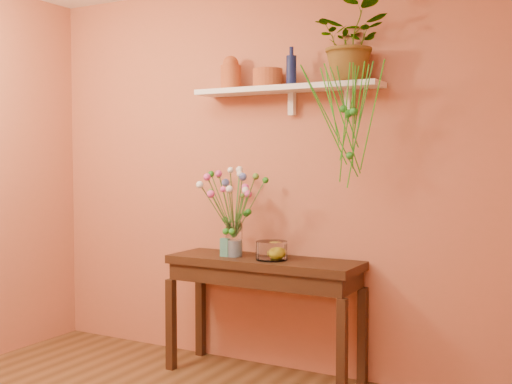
% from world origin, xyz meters
% --- Properties ---
extents(room, '(4.04, 4.04, 2.70)m').
position_xyz_m(room, '(0.00, 0.00, 1.35)').
color(room, brown).
rests_on(room, ground).
extents(sideboard, '(1.31, 0.42, 0.80)m').
position_xyz_m(sideboard, '(-0.06, 1.77, 0.68)').
color(sideboard, '#331C10').
rests_on(sideboard, ground).
extents(wall_shelf, '(1.30, 0.24, 0.19)m').
position_xyz_m(wall_shelf, '(0.06, 1.87, 1.92)').
color(wall_shelf, white).
rests_on(wall_shelf, room).
extents(terracotta_jug, '(0.17, 0.17, 0.23)m').
position_xyz_m(terracotta_jug, '(-0.38, 1.88, 2.05)').
color(terracotta_jug, '#A44E2A').
rests_on(terracotta_jug, wall_shelf).
extents(terracotta_pot, '(0.25, 0.25, 0.12)m').
position_xyz_m(terracotta_pot, '(-0.08, 1.86, 2.00)').
color(terracotta_pot, '#A44E2A').
rests_on(terracotta_pot, wall_shelf).
extents(blue_bottle, '(0.08, 0.08, 0.25)m').
position_xyz_m(blue_bottle, '(0.10, 1.85, 2.04)').
color(blue_bottle, '#101945').
rests_on(blue_bottle, wall_shelf).
extents(spider_plant, '(0.51, 0.46, 0.49)m').
position_xyz_m(spider_plant, '(0.51, 1.86, 2.18)').
color(spider_plant, '#23761D').
rests_on(spider_plant, wall_shelf).
extents(plant_fronds, '(0.52, 0.30, 0.74)m').
position_xyz_m(plant_fronds, '(0.55, 1.70, 1.71)').
color(plant_fronds, '#23761D').
rests_on(plant_fronds, wall_shelf).
extents(glass_vase, '(0.11, 0.11, 0.23)m').
position_xyz_m(glass_vase, '(-0.28, 1.74, 0.90)').
color(glass_vase, white).
rests_on(glass_vase, sideboard).
extents(bouquet, '(0.47, 0.42, 0.48)m').
position_xyz_m(bouquet, '(-0.28, 1.73, 1.23)').
color(bouquet, '#386B28').
rests_on(bouquet, glass_vase).
extents(glass_bowl, '(0.21, 0.21, 0.12)m').
position_xyz_m(glass_bowl, '(0.02, 1.73, 0.85)').
color(glass_bowl, white).
rests_on(glass_bowl, sideboard).
extents(lemon, '(0.08, 0.08, 0.08)m').
position_xyz_m(lemon, '(0.04, 1.74, 0.84)').
color(lemon, yellow).
rests_on(lemon, glass_bowl).
extents(carton, '(0.06, 0.05, 0.12)m').
position_xyz_m(carton, '(-0.32, 1.71, 0.86)').
color(carton, '#356786').
rests_on(carton, sideboard).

